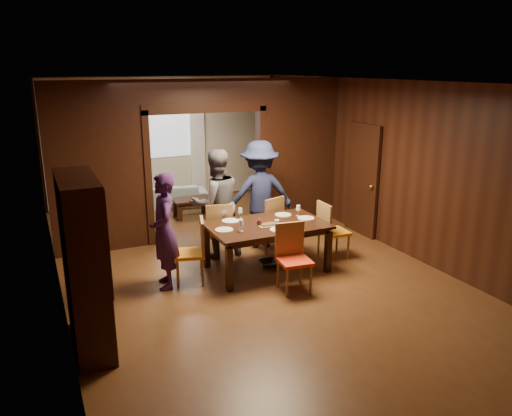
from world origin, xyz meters
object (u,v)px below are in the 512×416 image
chair_right (334,230)px  chair_near (295,259)px  sofa (167,196)px  chair_far_r (266,223)px  person_navy (260,194)px  dining_table (267,247)px  person_grey (216,204)px  coffee_table (192,208)px  hutch (84,264)px  person_purple (164,231)px  chair_left (189,251)px  chair_far_l (218,230)px

chair_right → chair_near: same height
sofa → chair_far_r: (0.86, -3.39, 0.23)m
sofa → chair_near: size_ratio=1.82×
person_navy → dining_table: size_ratio=1.04×
person_grey → coffee_table: person_grey is taller
person_grey → sofa: size_ratio=1.03×
person_navy → chair_near: 2.00m
sofa → hutch: 5.89m
person_purple → chair_near: bearing=68.3°
chair_far_r → hutch: (-3.20, -1.96, 0.52)m
person_navy → hutch: hutch is taller
chair_right → chair_near: size_ratio=1.00×
coffee_table → hutch: hutch is taller
person_grey → chair_right: (1.74, -0.92, -0.43)m
chair_left → person_navy: bearing=137.9°
chair_far_r → hutch: 3.79m
chair_right → chair_far_l: bearing=66.8°
person_purple → person_navy: bearing=124.5°
person_grey → sofa: bearing=-90.2°
hutch → chair_left: bearing=37.2°
dining_table → chair_near: 0.86m
person_grey → person_navy: bearing=-170.4°
hutch → sofa: bearing=66.4°
dining_table → chair_left: bearing=177.7°
person_navy → chair_left: size_ratio=1.95×
coffee_table → chair_far_l: size_ratio=0.82×
sofa → hutch: hutch is taller
chair_far_l → chair_far_r: (0.89, -0.00, 0.00)m
sofa → dining_table: 4.24m
dining_table → chair_near: chair_near is taller
sofa → chair_left: size_ratio=1.82×
hutch → chair_near: bearing=5.7°
chair_far_r → chair_right: bearing=116.6°
person_purple → person_navy: 2.21m
coffee_table → chair_left: 3.37m
person_navy → hutch: bearing=43.4°
chair_far_l → chair_right: bearing=167.6°
person_purple → chair_far_l: 1.38m
person_purple → chair_left: person_purple is taller
hutch → chair_far_l: bearing=40.3°
sofa → chair_right: bearing=121.2°
person_purple → chair_far_l: (1.10, 0.76, -0.36)m
dining_table → chair_near: bearing=-88.4°
sofa → hutch: (-2.34, -5.35, 0.74)m
person_navy → coffee_table: bearing=-66.6°
person_grey → chair_left: person_grey is taller
person_purple → coffee_table: size_ratio=2.12×
chair_far_l → chair_far_r: same height
sofa → chair_far_l: bearing=98.6°
person_purple → chair_far_r: (1.99, 0.76, -0.36)m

